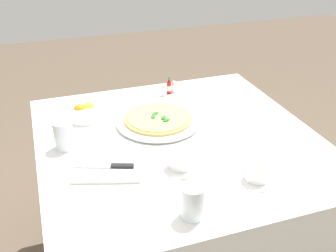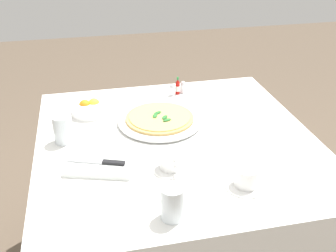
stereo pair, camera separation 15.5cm
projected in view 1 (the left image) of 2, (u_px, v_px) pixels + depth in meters
dining_table at (178, 168)px, 1.57m from camera, size 1.03×1.03×0.74m
pizza_plate at (158, 121)px, 1.60m from camera, size 0.33×0.33×0.02m
pizza at (158, 118)px, 1.59m from camera, size 0.27×0.27×0.02m
coffee_cup_left_edge at (180, 160)px, 1.32m from camera, size 0.13×0.13×0.07m
coffee_cup_near_right at (257, 172)px, 1.26m from camera, size 0.13×0.13×0.07m
water_glass_center_back at (193, 203)px, 1.11m from camera, size 0.07×0.07×0.10m
water_glass_far_left at (64, 136)px, 1.42m from camera, size 0.07×0.07×0.11m
napkin_folded at (108, 169)px, 1.31m from camera, size 0.25×0.19×0.02m
dinner_knife at (107, 166)px, 1.30m from camera, size 0.19×0.09×0.01m
citrus_bowl at (84, 112)px, 1.64m from camera, size 0.15×0.15×0.06m
hot_sauce_bottle at (169, 87)px, 1.85m from camera, size 0.02×0.02×0.08m
salt_shaker at (164, 90)px, 1.83m from camera, size 0.03×0.03×0.06m
pepper_shaker at (174, 87)px, 1.87m from camera, size 0.03×0.03×0.06m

